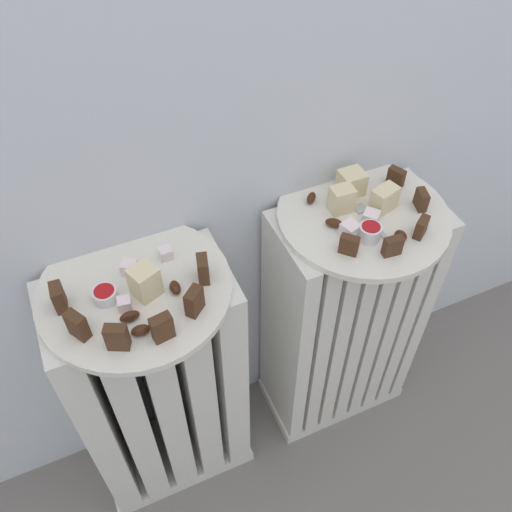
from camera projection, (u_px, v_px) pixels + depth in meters
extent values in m
cube|color=silver|center=(176.00, 450.00, 1.27)|extent=(0.32, 0.17, 0.03)
cube|color=silver|center=(94.00, 410.00, 1.01)|extent=(0.05, 0.17, 0.57)
cube|color=silver|center=(127.00, 397.00, 1.03)|extent=(0.05, 0.17, 0.57)
cube|color=silver|center=(160.00, 385.00, 1.05)|extent=(0.05, 0.17, 0.57)
cube|color=silver|center=(191.00, 374.00, 1.06)|extent=(0.05, 0.17, 0.57)
cube|color=silver|center=(221.00, 362.00, 1.08)|extent=(0.05, 0.17, 0.57)
cube|color=silver|center=(329.00, 387.00, 1.38)|extent=(0.32, 0.17, 0.03)
cube|color=silver|center=(285.00, 338.00, 1.12)|extent=(0.03, 0.17, 0.57)
cube|color=silver|center=(302.00, 332.00, 1.13)|extent=(0.03, 0.17, 0.57)
cube|color=silver|center=(319.00, 325.00, 1.14)|extent=(0.03, 0.17, 0.57)
cube|color=silver|center=(335.00, 319.00, 1.15)|extent=(0.03, 0.17, 0.57)
cube|color=silver|center=(351.00, 313.00, 1.16)|extent=(0.03, 0.17, 0.57)
cube|color=silver|center=(367.00, 307.00, 1.17)|extent=(0.03, 0.17, 0.57)
cube|color=silver|center=(383.00, 301.00, 1.18)|extent=(0.03, 0.17, 0.57)
cube|color=silver|center=(398.00, 295.00, 1.19)|extent=(0.03, 0.17, 0.57)
cylinder|color=silver|center=(135.00, 289.00, 0.83)|extent=(0.30, 0.30, 0.01)
cylinder|color=silver|center=(363.00, 216.00, 0.94)|extent=(0.30, 0.30, 0.01)
cube|color=#472B19|center=(59.00, 298.00, 0.79)|extent=(0.02, 0.03, 0.04)
cube|color=#472B19|center=(77.00, 325.00, 0.75)|extent=(0.03, 0.03, 0.04)
cube|color=#472B19|center=(117.00, 337.00, 0.74)|extent=(0.03, 0.03, 0.04)
cube|color=#472B19|center=(162.00, 328.00, 0.75)|extent=(0.03, 0.02, 0.04)
cube|color=#472B19|center=(194.00, 301.00, 0.78)|extent=(0.03, 0.03, 0.04)
cube|color=#472B19|center=(203.00, 269.00, 0.82)|extent=(0.02, 0.03, 0.04)
cube|color=beige|center=(145.00, 282.00, 0.80)|extent=(0.05, 0.05, 0.05)
cube|color=white|center=(166.00, 253.00, 0.86)|extent=(0.02, 0.02, 0.02)
cube|color=white|center=(129.00, 268.00, 0.84)|extent=(0.03, 0.03, 0.02)
cube|color=white|center=(125.00, 304.00, 0.79)|extent=(0.02, 0.02, 0.02)
ellipsoid|color=#3D1E0F|center=(175.00, 288.00, 0.82)|extent=(0.02, 0.03, 0.02)
ellipsoid|color=#3D1E0F|center=(141.00, 330.00, 0.76)|extent=(0.03, 0.02, 0.02)
ellipsoid|color=#3D1E0F|center=(130.00, 316.00, 0.78)|extent=(0.03, 0.01, 0.02)
cylinder|color=white|center=(105.00, 295.00, 0.81)|extent=(0.04, 0.04, 0.02)
cylinder|color=#B21419|center=(104.00, 293.00, 0.80)|extent=(0.03, 0.03, 0.01)
cube|color=#472B19|center=(349.00, 245.00, 0.86)|extent=(0.03, 0.03, 0.03)
cube|color=#472B19|center=(393.00, 246.00, 0.86)|extent=(0.03, 0.02, 0.03)
cube|color=#472B19|center=(421.00, 227.00, 0.89)|extent=(0.03, 0.03, 0.03)
cube|color=#472B19|center=(421.00, 200.00, 0.94)|extent=(0.02, 0.03, 0.03)
cube|color=#472B19|center=(396.00, 177.00, 0.98)|extent=(0.03, 0.03, 0.03)
cube|color=beige|center=(384.00, 199.00, 0.93)|extent=(0.05, 0.04, 0.04)
cube|color=beige|center=(342.00, 199.00, 0.93)|extent=(0.04, 0.03, 0.05)
cube|color=beige|center=(351.00, 183.00, 0.96)|extent=(0.04, 0.04, 0.04)
cube|color=white|center=(350.00, 230.00, 0.89)|extent=(0.03, 0.03, 0.03)
cube|color=white|center=(371.00, 218.00, 0.91)|extent=(0.04, 0.04, 0.02)
ellipsoid|color=#3D1E0F|center=(311.00, 198.00, 0.95)|extent=(0.03, 0.03, 0.02)
ellipsoid|color=#3D1E0F|center=(401.00, 236.00, 0.89)|extent=(0.02, 0.02, 0.02)
ellipsoid|color=#3D1E0F|center=(334.00, 223.00, 0.91)|extent=(0.03, 0.03, 0.01)
ellipsoid|color=#3D1E0F|center=(383.00, 189.00, 0.97)|extent=(0.03, 0.02, 0.02)
cylinder|color=white|center=(370.00, 232.00, 0.89)|extent=(0.04, 0.04, 0.03)
cylinder|color=#B21419|center=(371.00, 229.00, 0.88)|extent=(0.03, 0.03, 0.01)
cube|color=#B7B7BC|center=(377.00, 228.00, 0.91)|extent=(0.01, 0.06, 0.00)
cube|color=#B7B7BC|center=(360.00, 208.00, 0.94)|extent=(0.02, 0.02, 0.00)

